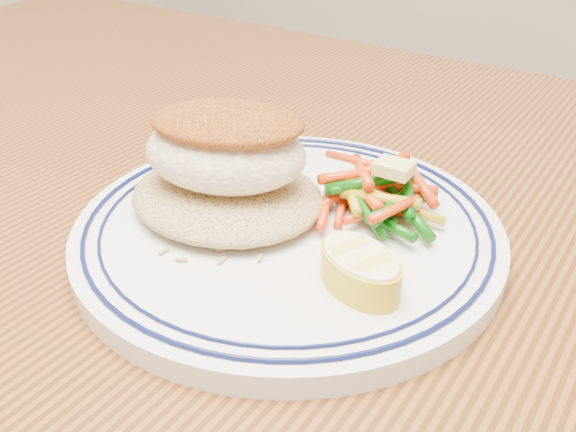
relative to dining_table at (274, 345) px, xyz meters
The scene contains 7 objects.
dining_table is the anchor object (origin of this frame).
plate 0.11m from the dining_table, ahead, with size 0.28×0.28×0.02m.
rice_pilaf 0.13m from the dining_table, 167.46° to the right, with size 0.13×0.12×0.03m, color #A08150.
fish_fillet 0.16m from the dining_table, behind, with size 0.13×0.11×0.05m.
vegetable_pile 0.14m from the dining_table, 41.40° to the left, with size 0.10×0.11×0.03m.
butter_pat 0.17m from the dining_table, 38.15° to the left, with size 0.02×0.02×0.01m, color #E1D06E.
lemon_wedge 0.15m from the dining_table, 22.04° to the right, with size 0.07×0.07×0.02m.
Camera 1 is at (0.21, -0.30, 0.98)m, focal length 40.00 mm.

